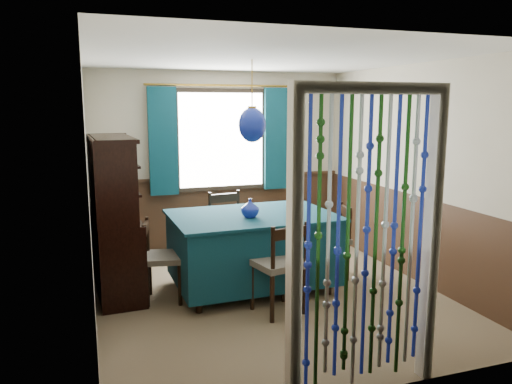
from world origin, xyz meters
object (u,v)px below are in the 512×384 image
object	(u,v)px
chair_far	(229,228)
vase_sideboard	(118,202)
dining_table	(252,246)
bowl_shelf	(119,187)
sideboard	(115,239)
chair_right	(333,239)
vase_table	(250,209)
chair_near	(280,265)
chair_left	(161,258)
pendant_lamp	(252,125)

from	to	relation	value
chair_far	vase_sideboard	bearing A→B (deg)	-0.72
dining_table	bowl_shelf	world-z (taller)	bowl_shelf
sideboard	bowl_shelf	distance (m)	0.63
chair_right	sideboard	size ratio (longest dim) A/B	0.51
vase_table	chair_near	bearing A→B (deg)	-78.87
chair_right	vase_table	bearing A→B (deg)	111.73
sideboard	dining_table	bearing A→B (deg)	-19.01
chair_near	chair_left	xyz separation A→B (m)	(-1.06, 0.71, -0.04)
dining_table	vase_sideboard	xyz separation A→B (m)	(-1.38, 0.66, 0.46)
dining_table	sideboard	size ratio (longest dim) A/B	1.05
sideboard	vase_sideboard	xyz separation A→B (m)	(0.06, 0.24, 0.36)
dining_table	sideboard	xyz separation A→B (m)	(-1.44, 0.42, 0.11)
chair_far	chair_left	size ratio (longest dim) A/B	1.10
chair_far	vase_table	xyz separation A→B (m)	(-0.04, -0.95, 0.44)
dining_table	chair_near	size ratio (longest dim) A/B	1.92
chair_near	chair_right	distance (m)	1.27
chair_left	chair_far	bearing A→B (deg)	141.23
chair_left	vase_sideboard	world-z (taller)	vase_sideboard
chair_near	dining_table	bearing A→B (deg)	80.82
chair_left	vase_sideboard	size ratio (longest dim) A/B	4.46
chair_left	bowl_shelf	xyz separation A→B (m)	(-0.37, 0.24, 0.74)
chair_left	vase_sideboard	xyz separation A→B (m)	(-0.37, 0.68, 0.49)
chair_left	pendant_lamp	world-z (taller)	pendant_lamp
chair_far	vase_table	world-z (taller)	vase_table
chair_left	pendant_lamp	bearing A→B (deg)	101.77
chair_left	bowl_shelf	bearing A→B (deg)	-112.59
bowl_shelf	vase_sideboard	xyz separation A→B (m)	(0.00, 0.43, -0.24)
chair_near	pendant_lamp	size ratio (longest dim) A/B	1.09
chair_left	bowl_shelf	world-z (taller)	bowl_shelf
chair_near	chair_far	distance (m)	1.54
chair_left	sideboard	distance (m)	0.63
pendant_lamp	dining_table	bearing A→B (deg)	75.96
chair_right	bowl_shelf	distance (m)	2.53
chair_far	bowl_shelf	bearing A→B (deg)	16.35
sideboard	vase_sideboard	world-z (taller)	sideboard
dining_table	chair_near	bearing A→B (deg)	-87.61
pendant_lamp	vase_table	bearing A→B (deg)	-117.31
chair_far	vase_sideboard	xyz separation A→B (m)	(-1.35, -0.15, 0.45)
bowl_shelf	pendant_lamp	bearing A→B (deg)	-9.35
sideboard	vase_table	size ratio (longest dim) A/B	9.25
chair_far	bowl_shelf	xyz separation A→B (m)	(-1.35, -0.59, 0.69)
sideboard	bowl_shelf	xyz separation A→B (m)	(0.06, -0.19, 0.60)
chair_near	chair_far	bearing A→B (deg)	80.05
dining_table	vase_table	xyz separation A→B (m)	(-0.07, -0.13, 0.46)
chair_far	vase_table	bearing A→B (deg)	80.55
dining_table	chair_near	world-z (taller)	chair_near
chair_far	sideboard	xyz separation A→B (m)	(-1.41, -0.40, 0.09)
bowl_shelf	vase_sideboard	bearing A→B (deg)	90.00
chair_far	vase_sideboard	distance (m)	1.43
dining_table	bowl_shelf	bearing A→B (deg)	169.31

